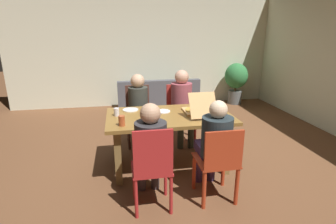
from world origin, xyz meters
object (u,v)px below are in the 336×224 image
Objects in this scene: plate_1 at (163,111)px; drinking_glass_1 at (201,101)px; plate_0 at (131,110)px; drinking_glass_0 at (116,112)px; plate_2 at (151,122)px; chair_1 at (152,166)px; dining_table at (169,122)px; chair_0 at (218,162)px; chair_2 at (180,111)px; couch at (158,100)px; person_0 at (214,140)px; person_3 at (139,105)px; chair_3 at (138,113)px; person_1 at (150,146)px; potted_plant at (236,79)px; pizza_box_0 at (198,110)px; drinking_glass_2 at (122,121)px; person_2 at (182,101)px.

drinking_glass_1 is (0.61, 0.21, 0.06)m from plate_1.
plate_1 is 1.48× the size of drinking_glass_1.
drinking_glass_0 reaches higher than plate_0.
chair_1 is at bearing -96.43° from plate_2.
chair_0 is (0.37, -0.89, -0.18)m from dining_table.
chair_1 is at bearing -104.81° from plate_1.
couch is (-0.16, 1.63, -0.22)m from chair_2.
person_0 is 0.63× the size of couch.
person_3 is at bearing 115.19° from plate_1.
chair_2 is 1.41m from drinking_glass_0.
person_1 is at bearing -90.00° from chair_3.
chair_3 reaches higher than plate_2.
potted_plant is at bearing 55.92° from chair_1.
person_0 reaches higher than pizza_box_0.
chair_1 is 4.65× the size of plate_1.
chair_2 reaches higher than couch.
person_1 is (-0.72, 0.10, 0.20)m from chair_0.
plate_0 is (-0.89, 0.30, -0.04)m from pizza_box_0.
chair_0 is 7.11× the size of drinking_glass_2.
plate_0 is at bearing -107.81° from person_3.
chair_1 is 1.23m from pizza_box_0.
dining_table is 0.42m from pizza_box_0.
drinking_glass_1 reaches higher than plate_1.
person_1 is at bearing -90.00° from person_3.
person_2 is 5.99× the size of plate_2.
person_3 is (-0.72, -0.05, -0.03)m from person_2.
plate_0 is at bearing 111.80° from plate_2.
drinking_glass_2 reaches higher than plate_2.
chair_2 is at bearing 51.84° from drinking_glass_2.
person_0 reaches higher than plate_2.
person_2 is at bearing 58.88° from plate_2.
chair_0 is at bearing -91.40° from pizza_box_0.
chair_3 is (-0.72, -0.04, 0.02)m from chair_2.
chair_2 reaches higher than drinking_glass_1.
pizza_box_0 is at bearing 88.60° from chair_0.
person_0 reaches higher than couch.
chair_1 is at bearing -164.06° from person_0.
person_3 is 11.11× the size of drinking_glass_0.
person_2 is 8.85× the size of drinking_glass_1.
chair_2 reaches higher than dining_table.
person_2 reaches higher than plate_2.
plate_1 is (0.29, -0.77, 0.24)m from chair_3.
person_1 is 5.68× the size of plate_1.
plate_1 is at bearing 72.86° from person_1.
plate_2 is 2.93m from couch.
person_1 is at bearing -125.17° from potted_plant.
chair_1 is 1.86m from chair_3.
drinking_glass_2 is at bearing 120.73° from person_1.
chair_3 is at bearing -177.13° from chair_2.
plate_2 is at bearing 83.57° from chair_1.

